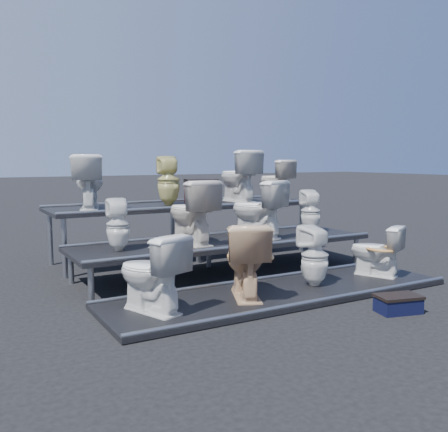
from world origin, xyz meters
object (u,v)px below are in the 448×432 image
toilet_2 (315,256)px  toilet_7 (311,211)px  toilet_1 (245,259)px  red_crate (201,193)px  toilet_5 (191,212)px  toilet_10 (238,176)px  toilet_3 (376,250)px  toilet_8 (89,182)px  step_stool (398,305)px  toilet_9 (168,180)px  toilet_0 (151,273)px  toilet_6 (257,209)px  toilet_4 (118,225)px  toilet_11 (275,180)px

toilet_2 → toilet_7: size_ratio=1.11×
toilet_1 → red_crate: size_ratio=1.77×
toilet_5 → toilet_10: bearing=-142.7°
toilet_3 → toilet_8: 4.08m
toilet_3 → red_crate: 3.00m
toilet_3 → toilet_7: toilet_7 is taller
toilet_5 → toilet_7: bearing=176.7°
toilet_5 → step_stool: size_ratio=1.97×
toilet_7 → step_stool: toilet_7 is taller
toilet_2 → toilet_3: (1.03, 0.00, -0.03)m
toilet_2 → toilet_5: size_ratio=0.86×
red_crate → step_stool: size_ratio=1.10×
toilet_9 → toilet_10: (1.27, 0.00, 0.04)m
toilet_0 → toilet_6: toilet_6 is taller
toilet_1 → toilet_5: toilet_5 is taller
toilet_5 → toilet_9: toilet_9 is taller
toilet_9 → toilet_10: toilet_10 is taller
toilet_2 → toilet_5: 1.71m
toilet_4 → red_crate: red_crate is taller
toilet_0 → toilet_1: toilet_1 is taller
toilet_9 → toilet_11: 2.04m
toilet_0 → toilet_2: 2.09m
toilet_0 → toilet_9: size_ratio=1.03×
toilet_6 → toilet_11: toilet_11 is taller
red_crate → toilet_4: bearing=-132.4°
toilet_9 → red_crate: (0.61, 0.09, -0.21)m
toilet_3 → red_crate: size_ratio=1.41×
toilet_1 → toilet_11: toilet_11 is taller
toilet_3 → red_crate: red_crate is taller
toilet_1 → toilet_3: size_ratio=1.26×
toilet_2 → toilet_8: toilet_8 is taller
toilet_5 → toilet_4: bearing=-3.3°
toilet_0 → toilet_6: size_ratio=0.96×
toilet_5 → toilet_11: size_ratio=1.21×
toilet_3 → toilet_10: (-0.52, 2.60, 0.90)m
red_crate → toilet_7: bearing=-39.6°
step_stool → toilet_11: bearing=87.6°
toilet_1 → toilet_5: (-0.03, 1.30, 0.41)m
toilet_3 → toilet_8: toilet_8 is taller
step_stool → toilet_9: bearing=118.2°
toilet_8 → red_crate: toilet_8 is taller
toilet_0 → toilet_8: (0.09, 2.60, 0.79)m
toilet_1 → step_stool: (1.16, -1.12, -0.40)m
toilet_2 → toilet_9: bearing=-80.5°
toilet_5 → toilet_8: size_ratio=1.09×
toilet_5 → toilet_10: 2.04m
toilet_2 → red_crate: bearing=-93.7°
toilet_3 → step_stool: size_ratio=1.54×
toilet_4 → toilet_8: (-0.01, 1.30, 0.47)m
toilet_5 → toilet_1: bearing=88.0°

